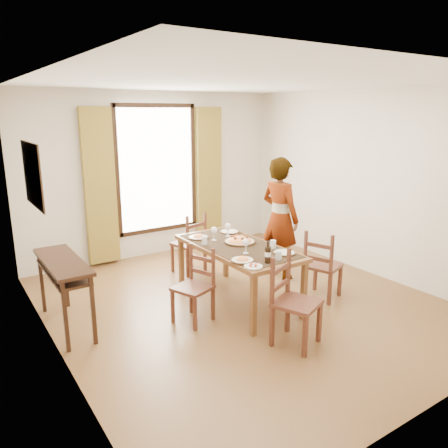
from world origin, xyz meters
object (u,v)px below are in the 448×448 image
dining_table (238,251)px  pasta_platter (240,239)px  man (280,218)px  console_table (63,270)px

dining_table → pasta_platter: bearing=42.4°
man → pasta_platter: man is taller
console_table → man: size_ratio=0.68×
man → pasta_platter: size_ratio=4.41×
man → console_table: bearing=80.2°
console_table → dining_table: bearing=-14.4°
pasta_platter → man: bearing=19.1°
dining_table → man: size_ratio=0.99×
console_table → dining_table: 2.06m
console_table → pasta_platter: size_ratio=3.00×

